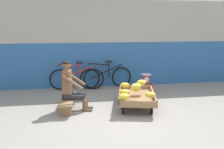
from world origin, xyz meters
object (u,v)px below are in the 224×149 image
Objects in this scene: vendor_seated at (71,86)px; low_bench at (68,101)px; bicycle_near_left at (77,78)px; weighing_scale at (146,79)px; banana_cart at (136,97)px; shopping_bag at (147,96)px; plastic_crate at (146,89)px; bicycle_far_left at (106,77)px.

low_bench is at bearing 169.52° from vendor_seated.
bicycle_near_left is (0.16, 1.82, -0.21)m from vendor_seated.
vendor_seated is 2.29m from weighing_scale.
vendor_seated reaches higher than low_bench.
banana_cart is 0.61m from shopping_bag.
vendor_seated is 4.75× the size of shopping_bag.
plastic_crate is at bearing 90.00° from weighing_scale.
vendor_seated is at bearing -10.48° from low_bench.
bicycle_near_left is at bearing 141.85° from shopping_bag.
bicycle_near_left is (-1.92, 0.87, -0.10)m from weighing_scale.
weighing_scale is at bearing -90.00° from plastic_crate.
bicycle_near_left reaches higher than weighing_scale.
vendor_seated reaches higher than plastic_crate.
vendor_seated reaches higher than weighing_scale.
vendor_seated is (-1.54, 0.02, 0.33)m from banana_cart.
vendor_seated is at bearing -155.40° from weighing_scale.
vendor_seated reaches higher than bicycle_near_left.
low_bench is at bearing -156.63° from weighing_scale.
vendor_seated is 2.32m from plastic_crate.
shopping_bag is at bearing -58.76° from bicycle_far_left.
weighing_scale is at bearing 77.42° from shopping_bag.
plastic_crate is 1.39m from bicycle_far_left.
banana_cart is 0.96× the size of bicycle_near_left.
plastic_crate is at bearing 23.40° from low_bench.
low_bench is 2.36m from plastic_crate.
vendor_seated is 1.84m from bicycle_near_left.
weighing_scale is (2.16, 0.93, 0.25)m from low_bench.
shopping_bag is at bearing -38.15° from bicycle_near_left.
banana_cart is 2.31m from bicycle_near_left.
plastic_crate is 0.56m from shopping_bag.
banana_cart is 1.97m from bicycle_far_left.
bicycle_near_left reaches higher than banana_cart.
plastic_crate reaches higher than low_bench.
shopping_bag is (2.04, 0.39, -0.08)m from low_bench.
bicycle_near_left is (0.25, 1.80, 0.15)m from low_bench.
banana_cart reaches higher than shopping_bag.
bicycle_far_left is 1.74m from shopping_bag.
plastic_crate is at bearing -42.54° from bicycle_far_left.
bicycle_near_left and bicycle_far_left have the same top height.
banana_cart is 1.39× the size of vendor_seated.
low_bench is (-1.63, 0.04, -0.04)m from banana_cart.
plastic_crate is at bearing 24.63° from vendor_seated.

